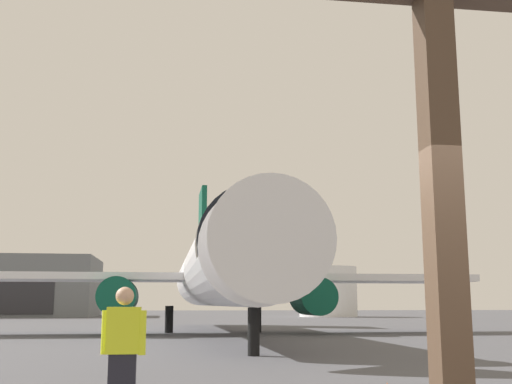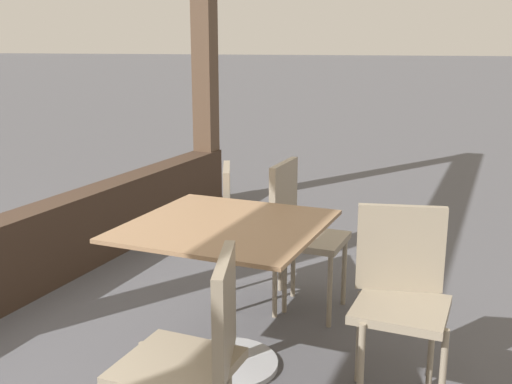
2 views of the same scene
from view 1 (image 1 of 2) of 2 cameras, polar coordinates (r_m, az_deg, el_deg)
The scene contains 5 objects.
ground_plane at distance 43.74m, azimuth -6.07°, elevation -12.00°, with size 220.00×220.00×0.00m, color #4C4C51.
window_frame at distance 4.06m, azimuth 16.98°, elevation -11.56°, with size 7.37×0.24×3.76m.
airplane at distance 32.52m, azimuth -3.42°, elevation -7.12°, with size 27.85×33.43×9.97m.
ground_crew_worker at distance 7.95m, azimuth -11.92°, elevation -14.41°, with size 0.54×0.26×1.74m.
fuel_storage_tank at distance 78.34m, azimuth 6.50°, elevation -8.91°, with size 7.00×7.00×5.98m, color white.
Camera 1 is at (-1.70, -3.68, 1.54)m, focal length 44.43 mm.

